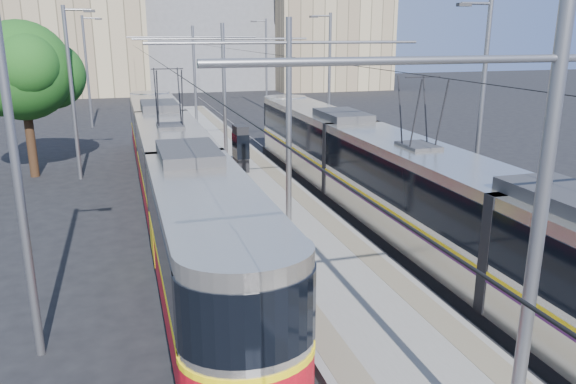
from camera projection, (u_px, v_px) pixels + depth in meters
name	position (u px, v px, depth m)	size (l,w,h in m)	color
ground	(391.00, 348.00, 12.58)	(160.00, 160.00, 0.00)	black
platform	(237.00, 170.00, 28.20)	(4.00, 50.00, 0.30)	gray
tactile_strip_left	(209.00, 169.00, 27.76)	(0.70, 50.00, 0.01)	gray
tactile_strip_right	(265.00, 165.00, 28.56)	(0.70, 50.00, 0.01)	gray
rails	(237.00, 173.00, 28.24)	(8.71, 70.00, 0.03)	gray
tram_left	(173.00, 167.00, 22.11)	(2.43, 28.70, 5.50)	black
tram_right	(416.00, 191.00, 18.24)	(2.43, 32.11, 5.50)	black
catenary	(248.00, 87.00, 24.38)	(9.20, 70.00, 7.00)	slate
street_lamps	(221.00, 82.00, 30.79)	(15.18, 38.22, 8.00)	slate
shelter	(241.00, 147.00, 27.10)	(0.67, 1.04, 2.23)	black
tree	(30.00, 72.00, 26.47)	(5.10, 4.72, 7.41)	#382314
building_left	(71.00, 26.00, 63.07)	(16.32, 12.24, 14.94)	tan
building_centre	(207.00, 18.00, 70.85)	(18.36, 14.28, 17.19)	slate
building_right	(327.00, 42.00, 69.98)	(14.28, 10.20, 11.31)	tan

